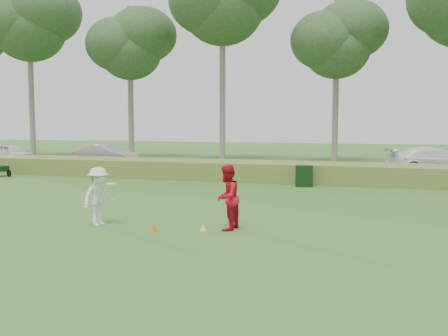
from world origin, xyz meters
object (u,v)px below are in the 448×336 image
(player_white, at_px, (99,196))
(car_left, at_px, (13,153))
(cone_orange, at_px, (154,228))
(cone_yellow, at_px, (203,227))
(player_red, at_px, (227,197))
(utility_cabinet, at_px, (304,176))
(car_right, at_px, (435,161))
(car_mid, at_px, (106,155))

(player_white, distance_m, car_left, 24.74)
(cone_orange, bearing_deg, cone_yellow, 23.65)
(car_left, bearing_deg, player_red, -105.35)
(utility_cabinet, xyz_separation_m, car_right, (6.11, 6.97, 0.32))
(player_red, relative_size, car_left, 0.45)
(player_red, height_order, car_left, player_red)
(cone_yellow, height_order, car_mid, car_mid)
(cone_yellow, bearing_deg, player_white, -177.40)
(cone_orange, height_order, car_mid, car_mid)
(cone_orange, relative_size, car_left, 0.06)
(cone_yellow, height_order, car_left, car_left)
(player_white, distance_m, car_mid, 18.99)
(cone_orange, bearing_deg, utility_cabinet, 77.15)
(car_right, bearing_deg, utility_cabinet, 125.39)
(cone_orange, bearing_deg, car_mid, 123.85)
(player_white, distance_m, player_red, 3.61)
(cone_orange, height_order, utility_cabinet, utility_cabinet)
(utility_cabinet, bearing_deg, car_right, 39.93)
(player_white, bearing_deg, utility_cabinet, -5.80)
(player_red, bearing_deg, car_right, 163.91)
(player_white, bearing_deg, car_mid, 46.75)
(player_red, distance_m, cone_orange, 2.07)
(player_red, xyz_separation_m, car_right, (6.77, 16.66, -0.07))
(player_white, height_order, player_red, player_red)
(cone_yellow, height_order, car_right, car_right)
(player_red, relative_size, cone_yellow, 8.22)
(player_white, bearing_deg, cone_yellow, -70.55)
(car_left, relative_size, car_right, 0.76)
(car_left, distance_m, car_right, 27.88)
(player_red, relative_size, car_right, 0.34)
(cone_yellow, bearing_deg, car_mid, 127.41)
(car_left, xyz_separation_m, car_right, (27.88, -0.34, 0.08))
(utility_cabinet, xyz_separation_m, car_mid, (-13.70, 6.32, 0.28))
(player_red, distance_m, car_mid, 20.65)
(player_white, relative_size, utility_cabinet, 1.69)
(player_red, distance_m, utility_cabinet, 9.72)
(cone_orange, distance_m, cone_yellow, 1.30)
(car_mid, bearing_deg, car_left, 87.17)
(player_white, distance_m, cone_orange, 2.00)
(utility_cabinet, distance_m, car_mid, 15.09)
(player_white, xyz_separation_m, car_mid, (-9.46, 16.46, -0.05))
(cone_orange, relative_size, cone_yellow, 1.12)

